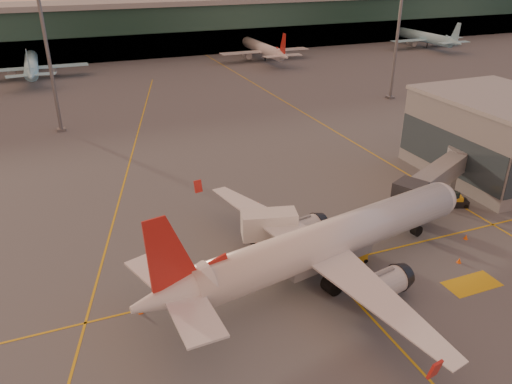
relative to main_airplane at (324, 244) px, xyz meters
name	(u,v)px	position (x,y,z in m)	size (l,w,h in m)	color
ground	(304,302)	(-3.91, -3.32, -4.10)	(600.00, 600.00, 0.00)	#4C4F54
taxi_markings	(147,159)	(-11.23, 41.17, -4.10)	(100.12, 173.00, 0.01)	gold
terminal	(110,30)	(-3.91, 138.47, 4.66)	(400.00, 20.00, 17.60)	#19382D
gate_building	(496,136)	(38.02, 14.61, 2.19)	(18.40, 22.40, 12.60)	slate
mast_west_near	(48,54)	(-23.91, 62.68, 10.76)	(2.40, 2.40, 25.60)	slate
mast_east_near	(398,35)	(51.09, 58.68, 10.76)	(2.40, 2.40, 25.60)	slate
distant_aircraft_row	(49,77)	(-24.91, 114.68, -4.10)	(290.00, 34.00, 13.00)	#96DFFC
main_airplane	(324,244)	(0.00, 0.00, 0.00)	(41.59, 37.76, 12.62)	silver
jet_bridge	(441,175)	(23.63, 9.55, 0.14)	(19.26, 11.46, 6.13)	slate
catering_truck	(270,229)	(-3.16, 7.10, -1.29)	(6.85, 4.27, 4.95)	#C3481B
gpu_cart	(357,257)	(5.10, 0.97, -3.51)	(2.23, 1.52, 1.22)	gold
pushback_tug	(457,202)	(25.41, 7.62, -3.49)	(3.30, 2.56, 1.51)	black
cone_nose	(466,237)	(20.19, 0.17, -3.79)	(0.50, 0.50, 0.64)	#FF5E0D
cone_tail	(141,311)	(-19.46, 1.16, -3.81)	(0.47, 0.47, 0.60)	#FF5E0D
cone_wing_left	(258,203)	(-0.01, 18.28, -3.87)	(0.38, 0.38, 0.49)	#FF5E0D
cone_fwd	(459,260)	(15.70, -3.61, -3.79)	(0.50, 0.50, 0.64)	#FF5E0D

